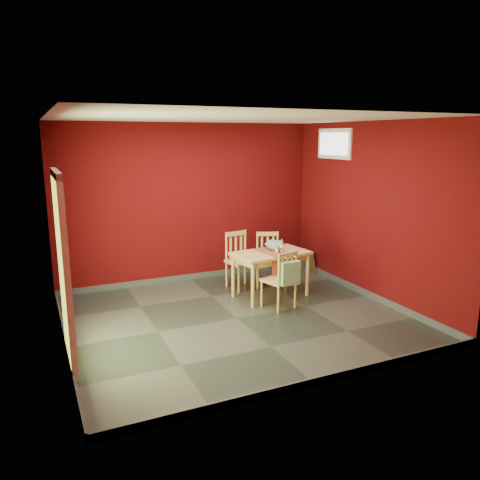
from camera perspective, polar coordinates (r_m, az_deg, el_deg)
name	(u,v)px	position (r m, az deg, el deg)	size (l,w,h in m)	color
ground	(237,318)	(6.59, -0.36, -9.50)	(4.50, 4.50, 0.00)	#2D342D
room_shell	(237,315)	(6.57, -0.36, -9.10)	(4.50, 4.50, 4.50)	#4E0809
doorway	(62,265)	(5.35, -20.85, -2.88)	(0.06, 1.01, 2.13)	#B7D838
window	(334,144)	(8.09, 11.41, 11.43)	(0.05, 0.90, 0.50)	white
outlet_plate	(271,254)	(8.87, 3.81, -1.67)	(0.08, 0.01, 0.12)	silver
dining_table	(271,258)	(7.28, 3.77, -2.16)	(1.23, 0.81, 0.72)	tan
table_runner	(274,257)	(7.18, 4.16, -2.02)	(0.37, 0.65, 0.31)	brown
chair_far_left	(241,260)	(7.74, 0.07, -2.40)	(0.50, 0.50, 0.93)	tan
chair_far_right	(268,258)	(7.98, 3.46, -2.19)	(0.53, 0.53, 0.88)	tan
chair_near	(281,279)	(6.83, 4.98, -4.76)	(0.50, 0.50, 0.87)	tan
tote_bag	(290,273)	(6.64, 6.16, -4.04)	(0.28, 0.18, 0.40)	#7DAB6E
cat	(274,243)	(7.36, 4.16, -0.38)	(0.24, 0.45, 0.23)	slate
picture_frame	(309,261)	(8.85, 8.43, -2.50)	(0.19, 0.41, 0.40)	brown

